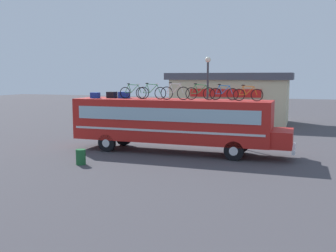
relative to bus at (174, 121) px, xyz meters
The scene contains 14 objects.
ground_plane 1.85m from the bus, behind, with size 120.00×120.00×0.00m, color #423F44.
bus is the anchor object (origin of this frame).
luggage_bag_1 5.10m from the bus, behind, with size 0.52×0.36×0.35m, color #193899.
luggage_bag_2 4.36m from the bus, behind, with size 0.49×0.55×0.37m, color black.
luggage_bag_3 3.58m from the bus, behind, with size 0.57×0.54×0.38m, color #193899.
rooftop_bicycle_1 3.02m from the bus, behind, with size 1.72×0.44×0.90m.
rooftop_bicycle_2 2.09m from the bus, behind, with size 1.76×0.44×0.94m.
rooftop_bicycle_3 1.71m from the bus, 63.31° to the right, with size 1.72×0.44×0.98m.
rooftop_bicycle_4 2.24m from the bus, ahead, with size 1.72×0.44×0.93m.
rooftop_bicycle_5 3.27m from the bus, ahead, with size 1.62×0.44×0.89m.
rooftop_bicycle_6 4.51m from the bus, ahead, with size 1.60×0.44×0.87m.
roadside_building 15.92m from the bus, 88.12° to the left, with size 11.30×6.56×4.71m.
trash_bin 5.86m from the bus, 126.62° to the right, with size 0.48×0.48×0.77m, color #1E592D.
street_lamp 5.00m from the bus, 78.79° to the left, with size 0.38×0.38×5.69m.
Camera 1 is at (7.13, -21.03, 4.36)m, focal length 41.33 mm.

